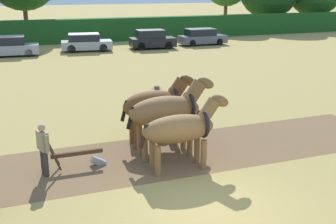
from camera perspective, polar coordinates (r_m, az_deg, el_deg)
The scene contains 13 objects.
ground_plane at distance 10.62m, azimuth 5.37°, elevation -12.50°, with size 240.00×240.00×0.00m, color #A88E4C.
plowed_furrow_strip at distance 12.83m, azimuth -15.32°, elevation -7.69°, with size 23.16×3.54×0.01m, color brown.
hedgerow at distance 41.37m, azimuth -15.46°, elevation 10.43°, with size 79.63×1.44×2.21m, color #1E511E.
draft_horse_lead_left at distance 12.09m, azimuth 1.91°, elevation -2.24°, with size 2.83×0.88×2.23m.
draft_horse_lead_right at distance 13.04m, azimuth 0.00°, elevation 0.16°, with size 2.96×1.02×2.51m.
draft_horse_trail_left at distance 14.11m, azimuth -1.65°, elevation 1.01°, with size 2.72×1.06×2.36m.
plow at distance 12.79m, azimuth -11.60°, elevation -5.95°, with size 1.73×0.47×1.13m.
farmer_at_plow at distance 12.29m, azimuth -16.56°, elevation -4.50°, with size 0.32×0.61×1.53m.
farmer_beside_team at distance 15.94m, azimuth -1.50°, elevation 1.19°, with size 0.52×0.43×1.59m.
parked_car_center_left at distance 34.78m, azimuth -20.58°, elevation 8.29°, with size 4.16×2.02×1.55m.
parked_car_center at distance 35.89m, azimuth -11.06°, elevation 9.21°, with size 4.31×2.35×1.45m.
parked_car_center_right at distance 36.78m, azimuth -2.19°, elevation 9.78°, with size 4.01×2.22×1.60m.
parked_car_right at distance 39.27m, azimuth 4.59°, elevation 10.09°, with size 4.34×1.77×1.48m.
Camera 1 is at (-4.24, -8.26, 5.16)m, focal length 45.00 mm.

